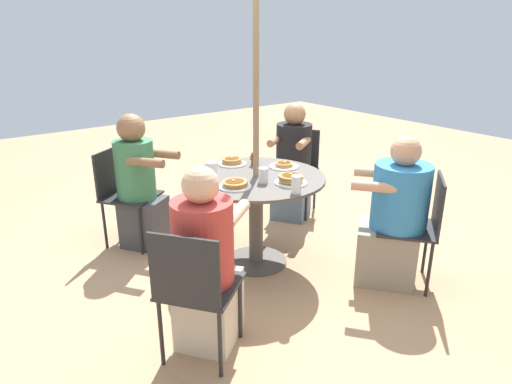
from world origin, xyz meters
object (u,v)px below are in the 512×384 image
object	(u,v)px
pancake_plate_c	(284,165)
coffee_cup	(212,169)
diner_east	(394,219)
patio_chair_west	(123,190)
patio_chair_east	(418,223)
patio_chair_south	(297,165)
syrup_bottle	(255,158)
diner_south	(293,167)
patio_chair_north	(195,286)
drinking_glass_b	(263,175)
patio_table	(256,197)
drinking_glass_a	(296,185)
pancake_plate_a	(232,162)
pancake_plate_d	(291,180)
diner_north	(206,267)
diner_west	(139,186)
pancake_plate_b	(235,184)

from	to	relation	value
pancake_plate_c	coffee_cup	size ratio (longest dim) A/B	2.03
diner_east	patio_chair_west	distance (m)	2.23
patio_chair_east	pancake_plate_c	distance (m)	1.11
patio_chair_south	syrup_bottle	distance (m)	0.98
diner_south	diner_east	bearing A→B (deg)	137.40
patio_chair_east	syrup_bottle	world-z (taller)	syrup_bottle
patio_chair_north	pancake_plate_c	bearing A→B (deg)	84.11
drinking_glass_b	coffee_cup	bearing A→B (deg)	-56.58
syrup_bottle	drinking_glass_b	xyz separation A→B (m)	(0.22, 0.40, 0.00)
patio_table	coffee_cup	distance (m)	0.40
patio_chair_west	drinking_glass_a	xyz separation A→B (m)	(-0.67, 1.46, 0.31)
pancake_plate_a	coffee_cup	world-z (taller)	coffee_cup
patio_table	drinking_glass_b	xyz separation A→B (m)	(0.05, 0.15, 0.22)
pancake_plate_d	syrup_bottle	world-z (taller)	syrup_bottle
patio_table	patio_chair_west	xyz separation A→B (m)	(0.68, -0.99, -0.08)
diner_north	diner_south	xyz separation A→B (m)	(-1.70, -1.17, 0.01)
patio_table	diner_east	xyz separation A→B (m)	(-0.63, 0.82, -0.07)
patio_table	syrup_bottle	size ratio (longest dim) A/B	7.38
diner_north	pancake_plate_d	xyz separation A→B (m)	(-0.93, -0.33, 0.25)
patio_table	drinking_glass_a	size ratio (longest dim) A/B	8.39
diner_east	diner_south	xyz separation A→B (m)	(-0.24, -1.37, 0.02)
patio_chair_south	diner_south	world-z (taller)	diner_south
patio_table	diner_west	bearing A→B (deg)	-55.48
patio_chair_south	pancake_plate_a	distance (m)	1.05
patio_chair_east	drinking_glass_b	size ratio (longest dim) A/B	7.44
drinking_glass_a	patio_chair_south	bearing A→B (deg)	-132.63
pancake_plate_b	pancake_plate_d	world-z (taller)	pancake_plate_d
pancake_plate_b	patio_table	bearing A→B (deg)	-157.51
diner_north	diner_south	bearing A→B (deg)	87.95
patio_chair_north	coffee_cup	xyz separation A→B (m)	(-0.69, -0.90, 0.31)
patio_chair_west	syrup_bottle	xyz separation A→B (m)	(-0.85, 0.74, 0.30)
diner_south	coffee_cup	world-z (taller)	diner_south
patio_table	pancake_plate_b	world-z (taller)	pancake_plate_b
patio_table	diner_east	bearing A→B (deg)	127.59
drinking_glass_a	diner_west	bearing A→B (deg)	-66.50
patio_chair_north	drinking_glass_a	size ratio (longest dim) A/B	6.60
diner_east	patio_chair_south	world-z (taller)	diner_east
pancake_plate_d	drinking_glass_a	distance (m)	0.21
pancake_plate_a	pancake_plate_c	bearing A→B (deg)	131.23
diner_east	pancake_plate_c	size ratio (longest dim) A/B	4.68
pancake_plate_d	pancake_plate_b	bearing A→B (deg)	-25.73
pancake_plate_b	pancake_plate_d	distance (m)	0.41
diner_east	syrup_bottle	distance (m)	1.19
patio_chair_north	diner_south	world-z (taller)	diner_south
diner_north	diner_west	bearing A→B (deg)	133.98
drinking_glass_a	drinking_glass_b	distance (m)	0.31
patio_chair_north	drinking_glass_a	world-z (taller)	drinking_glass_a
patio_table	pancake_plate_c	world-z (taller)	pancake_plate_c
diner_north	drinking_glass_b	distance (m)	0.95
coffee_cup	drinking_glass_b	xyz separation A→B (m)	(-0.23, 0.34, -0.00)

